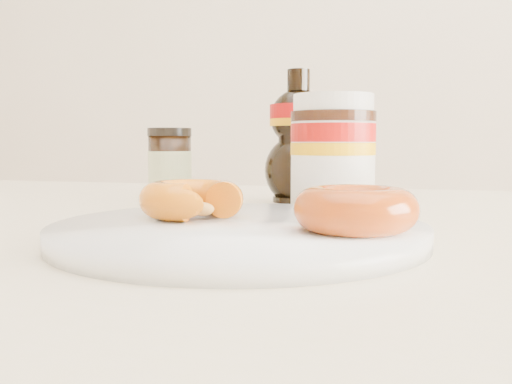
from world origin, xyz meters
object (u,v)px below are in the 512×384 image
(plate, at_px, (239,232))
(syrup_bottle, at_px, (298,136))
(nutella_jar, at_px, (333,150))
(donut_bitten, at_px, (192,199))
(dining_table, at_px, (233,302))
(dark_jar, at_px, (170,164))
(donut_whole, at_px, (356,209))

(plate, distance_m, syrup_bottle, 0.32)
(nutella_jar, bearing_deg, donut_bitten, -119.58)
(dining_table, distance_m, nutella_jar, 0.19)
(dining_table, height_order, plate, plate)
(plate, distance_m, dark_jar, 0.37)
(donut_whole, bearing_deg, syrup_bottle, 108.38)
(plate, bearing_deg, dining_table, 110.26)
(donut_bitten, height_order, donut_whole, same)
(dining_table, bearing_deg, plate, -69.74)
(syrup_bottle, xyz_separation_m, dark_jar, (-0.18, 0.00, -0.04))
(donut_whole, relative_size, nutella_jar, 0.69)
(dining_table, relative_size, dark_jar, 14.33)
(nutella_jar, height_order, dark_jar, nutella_jar)
(donut_bitten, distance_m, donut_whole, 0.15)
(donut_bitten, xyz_separation_m, donut_whole, (0.14, -0.04, 0.00))
(dining_table, bearing_deg, syrup_bottle, 82.08)
(dining_table, bearing_deg, donut_whole, -43.98)
(nutella_jar, xyz_separation_m, syrup_bottle, (-0.06, 0.12, 0.02))
(dark_jar, bearing_deg, nutella_jar, -25.61)
(donut_whole, distance_m, nutella_jar, 0.22)
(dining_table, height_order, dark_jar, dark_jar)
(donut_bitten, height_order, syrup_bottle, syrup_bottle)
(dining_table, xyz_separation_m, syrup_bottle, (0.03, 0.19, 0.17))
(dining_table, distance_m, plate, 0.15)
(donut_whole, height_order, nutella_jar, nutella_jar)
(plate, bearing_deg, donut_bitten, 155.09)
(dining_table, height_order, syrup_bottle, syrup_bottle)
(plate, height_order, dark_jar, dark_jar)
(donut_bitten, distance_m, syrup_bottle, 0.29)
(donut_whole, xyz_separation_m, syrup_bottle, (-0.11, 0.32, 0.06))
(donut_bitten, relative_size, dark_jar, 0.90)
(plate, relative_size, dark_jar, 3.01)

